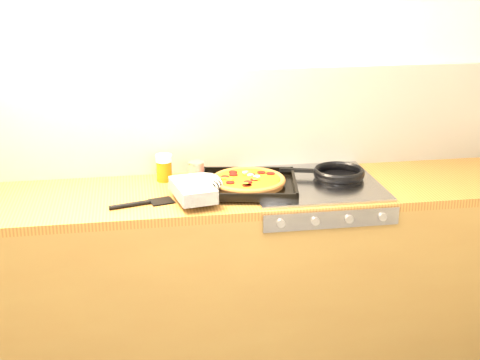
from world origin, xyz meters
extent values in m
plane|color=beige|center=(0.00, 1.40, 1.25)|extent=(3.20, 0.00, 3.20)
cube|color=white|center=(0.00, 1.39, 1.15)|extent=(3.20, 0.02, 0.50)
cube|color=olive|center=(0.00, 1.10, 0.43)|extent=(3.20, 0.60, 0.86)
cube|color=olive|center=(0.00, 1.10, 0.88)|extent=(3.20, 0.60, 0.04)
cube|color=#A0A0A6|center=(0.45, 0.80, 0.85)|extent=(0.60, 0.03, 0.08)
cylinder|color=#A5A5AA|center=(0.23, 0.78, 0.85)|extent=(0.04, 0.02, 0.04)
cylinder|color=#A5A5AA|center=(0.38, 0.78, 0.85)|extent=(0.04, 0.02, 0.04)
cylinder|color=#A5A5AA|center=(0.53, 0.78, 0.85)|extent=(0.04, 0.02, 0.04)
cylinder|color=#A5A5AA|center=(0.67, 0.78, 0.85)|extent=(0.04, 0.02, 0.04)
cube|color=#A0A0A6|center=(0.45, 1.10, 0.91)|extent=(0.60, 0.56, 0.02)
cube|color=black|center=(0.14, 1.07, 0.92)|extent=(0.49, 0.45, 0.01)
cube|color=black|center=(0.17, 1.26, 0.94)|extent=(0.43, 0.09, 0.02)
cube|color=black|center=(0.10, 0.89, 0.94)|extent=(0.43, 0.09, 0.02)
cube|color=black|center=(0.34, 1.04, 0.94)|extent=(0.08, 0.38, 0.02)
cube|color=black|center=(-0.07, 1.11, 0.94)|extent=(0.08, 0.38, 0.02)
cylinder|color=#A56730|center=(0.14, 1.07, 0.94)|extent=(0.38, 0.38, 0.02)
torus|color=#A56730|center=(0.14, 1.07, 0.95)|extent=(0.40, 0.40, 0.03)
cylinder|color=#B97D16|center=(0.14, 1.07, 0.95)|extent=(0.33, 0.33, 0.01)
cylinder|color=maroon|center=(0.16, 1.05, 0.96)|extent=(0.05, 0.05, 0.01)
cylinder|color=maroon|center=(0.08, 1.17, 0.96)|extent=(0.05, 0.05, 0.01)
cylinder|color=maroon|center=(0.11, 0.98, 0.96)|extent=(0.05, 0.05, 0.01)
cylinder|color=maroon|center=(0.04, 1.11, 0.96)|extent=(0.05, 0.05, 0.01)
cylinder|color=maroon|center=(0.21, 1.14, 0.96)|extent=(0.05, 0.05, 0.01)
cylinder|color=maroon|center=(0.16, 1.12, 0.96)|extent=(0.05, 0.05, 0.01)
cylinder|color=maroon|center=(0.05, 1.03, 0.96)|extent=(0.05, 0.05, 0.01)
cylinder|color=maroon|center=(0.25, 1.12, 0.96)|extent=(0.05, 0.05, 0.01)
cylinder|color=maroon|center=(0.12, 0.98, 0.96)|extent=(0.05, 0.05, 0.01)
cylinder|color=maroon|center=(0.13, 1.02, 0.96)|extent=(0.05, 0.05, 0.01)
cylinder|color=maroon|center=(0.08, 1.13, 0.96)|extent=(0.05, 0.05, 0.01)
ellipsoid|color=orange|center=(0.05, 1.07, 0.96)|extent=(0.04, 0.03, 0.01)
ellipsoid|color=orange|center=(0.03, 1.08, 0.96)|extent=(0.04, 0.03, 0.01)
ellipsoid|color=orange|center=(0.14, 1.13, 0.96)|extent=(0.04, 0.03, 0.01)
ellipsoid|color=orange|center=(0.14, 1.17, 0.96)|extent=(0.04, 0.03, 0.01)
ellipsoid|color=orange|center=(0.11, 1.00, 0.96)|extent=(0.04, 0.03, 0.01)
ellipsoid|color=orange|center=(0.17, 1.05, 0.96)|extent=(0.04, 0.03, 0.01)
ellipsoid|color=orange|center=(0.16, 1.07, 0.96)|extent=(0.04, 0.03, 0.01)
ellipsoid|color=orange|center=(0.05, 1.06, 0.96)|extent=(0.04, 0.03, 0.01)
ellipsoid|color=orange|center=(0.16, 1.15, 0.96)|extent=(0.04, 0.03, 0.01)
ellipsoid|color=silver|center=(0.14, 1.16, 0.96)|extent=(0.04, 0.04, 0.01)
ellipsoid|color=silver|center=(0.15, 1.11, 0.96)|extent=(0.04, 0.04, 0.01)
ellipsoid|color=silver|center=(0.18, 1.09, 0.96)|extent=(0.04, 0.04, 0.01)
cube|color=black|center=(-0.13, 0.96, 0.96)|extent=(0.20, 0.28, 0.06)
ellipsoid|color=black|center=(-0.06, 1.07, 0.96)|extent=(0.18, 0.18, 0.06)
cylinder|color=black|center=(-0.04, 0.98, 0.96)|extent=(0.11, 0.12, 0.06)
cylinder|color=black|center=(0.58, 1.13, 0.92)|extent=(0.28, 0.28, 0.01)
torus|color=black|center=(0.58, 1.13, 0.94)|extent=(0.30, 0.30, 0.03)
cube|color=black|center=(0.40, 1.19, 0.95)|extent=(0.17, 0.07, 0.02)
cylinder|color=maroon|center=(-0.09, 1.21, 0.95)|extent=(0.09, 0.09, 0.09)
cylinder|color=#B2B2B7|center=(-0.09, 1.21, 1.00)|extent=(0.09, 0.09, 0.01)
cylinder|color=#B2B2B7|center=(-0.09, 1.21, 0.90)|extent=(0.09, 0.09, 0.01)
cylinder|color=#DF5A0D|center=(-0.23, 1.27, 0.95)|extent=(0.08, 0.08, 0.10)
cylinder|color=silver|center=(-0.23, 1.27, 1.01)|extent=(0.08, 0.08, 0.03)
cylinder|color=#A26F44|center=(0.06, 1.31, 0.91)|extent=(0.26, 0.07, 0.02)
ellipsoid|color=#A26F44|center=(0.19, 1.34, 0.91)|extent=(0.06, 0.05, 0.02)
cube|color=black|center=(-0.26, 0.99, 0.90)|extent=(0.12, 0.11, 0.01)
cylinder|color=black|center=(-0.40, 0.95, 0.91)|extent=(0.18, 0.07, 0.02)
camera|label=1|loc=(-0.37, -1.75, 1.94)|focal=50.00mm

